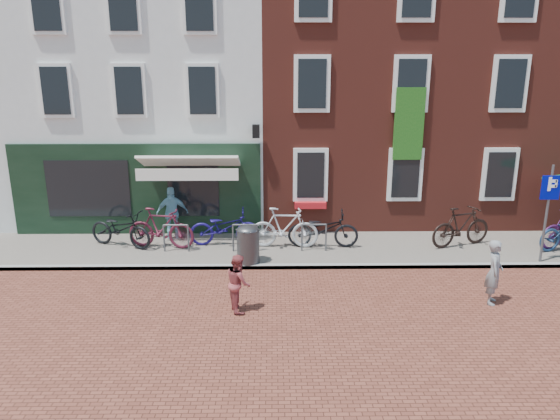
{
  "coord_description": "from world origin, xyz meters",
  "views": [
    {
      "loc": [
        -0.68,
        -13.06,
        5.28
      ],
      "look_at": [
        -0.5,
        0.61,
        1.5
      ],
      "focal_mm": 33.21,
      "sensor_mm": 36.0,
      "label": 1
    }
  ],
  "objects_px": {
    "bicycle_0": "(120,229)",
    "bicycle_1": "(161,228)",
    "parking_sign": "(549,201)",
    "bicycle_5": "(461,227)",
    "woman": "(494,272)",
    "cafe_person": "(172,213)",
    "litter_bin": "(248,242)",
    "bicycle_4": "(323,229)",
    "bicycle_3": "(284,228)",
    "boy": "(238,283)",
    "bicycle_2": "(225,227)"
  },
  "relations": [
    {
      "from": "bicycle_3",
      "to": "bicycle_5",
      "type": "xyz_separation_m",
      "value": [
        5.27,
        0.03,
        0.0
      ]
    },
    {
      "from": "bicycle_1",
      "to": "bicycle_2",
      "type": "height_order",
      "value": "bicycle_1"
    },
    {
      "from": "boy",
      "to": "litter_bin",
      "type": "bearing_deg",
      "value": -18.56
    },
    {
      "from": "parking_sign",
      "to": "bicycle_4",
      "type": "distance_m",
      "value": 6.16
    },
    {
      "from": "bicycle_2",
      "to": "bicycle_5",
      "type": "xyz_separation_m",
      "value": [
        7.05,
        -0.21,
        0.06
      ]
    },
    {
      "from": "litter_bin",
      "to": "bicycle_2",
      "type": "relative_size",
      "value": 0.54
    },
    {
      "from": "litter_bin",
      "to": "bicycle_2",
      "type": "bearing_deg",
      "value": 117.62
    },
    {
      "from": "parking_sign",
      "to": "bicycle_5",
      "type": "bearing_deg",
      "value": 143.47
    },
    {
      "from": "bicycle_0",
      "to": "bicycle_1",
      "type": "distance_m",
      "value": 1.24
    },
    {
      "from": "boy",
      "to": "bicycle_1",
      "type": "xyz_separation_m",
      "value": [
        -2.53,
        3.93,
        0.05
      ]
    },
    {
      "from": "woman",
      "to": "cafe_person",
      "type": "distance_m",
      "value": 9.36
    },
    {
      "from": "bicycle_5",
      "to": "bicycle_1",
      "type": "bearing_deg",
      "value": 70.66
    },
    {
      "from": "parking_sign",
      "to": "bicycle_4",
      "type": "bearing_deg",
      "value": 167.47
    },
    {
      "from": "cafe_person",
      "to": "bicycle_5",
      "type": "height_order",
      "value": "cafe_person"
    },
    {
      "from": "woman",
      "to": "bicycle_5",
      "type": "xyz_separation_m",
      "value": [
        0.54,
        3.67,
        -0.05
      ]
    },
    {
      "from": "bicycle_3",
      "to": "bicycle_4",
      "type": "distance_m",
      "value": 1.16
    },
    {
      "from": "bicycle_0",
      "to": "bicycle_1",
      "type": "bearing_deg",
      "value": -73.63
    },
    {
      "from": "litter_bin",
      "to": "bicycle_2",
      "type": "xyz_separation_m",
      "value": [
        -0.77,
        1.47,
        -0.04
      ]
    },
    {
      "from": "parking_sign",
      "to": "boy",
      "type": "bearing_deg",
      "value": -162.08
    },
    {
      "from": "cafe_person",
      "to": "bicycle_2",
      "type": "distance_m",
      "value": 1.82
    },
    {
      "from": "parking_sign",
      "to": "bicycle_3",
      "type": "height_order",
      "value": "parking_sign"
    },
    {
      "from": "bicycle_1",
      "to": "bicycle_5",
      "type": "distance_m",
      "value": 8.91
    },
    {
      "from": "cafe_person",
      "to": "bicycle_5",
      "type": "bearing_deg",
      "value": 162.13
    },
    {
      "from": "bicycle_3",
      "to": "bicycle_1",
      "type": "bearing_deg",
      "value": 93.64
    },
    {
      "from": "litter_bin",
      "to": "bicycle_3",
      "type": "height_order",
      "value": "bicycle_3"
    },
    {
      "from": "woman",
      "to": "bicycle_5",
      "type": "bearing_deg",
      "value": 13.72
    },
    {
      "from": "parking_sign",
      "to": "bicycle_2",
      "type": "relative_size",
      "value": 1.3
    },
    {
      "from": "parking_sign",
      "to": "cafe_person",
      "type": "xyz_separation_m",
      "value": [
        -10.51,
        2.18,
        -0.9
      ]
    },
    {
      "from": "woman",
      "to": "bicycle_0",
      "type": "height_order",
      "value": "woman"
    },
    {
      "from": "parking_sign",
      "to": "bicycle_2",
      "type": "bearing_deg",
      "value": 170.16
    },
    {
      "from": "bicycle_3",
      "to": "boy",
      "type": "bearing_deg",
      "value": 168.09
    },
    {
      "from": "bicycle_1",
      "to": "bicycle_3",
      "type": "xyz_separation_m",
      "value": [
        3.64,
        -0.01,
        0.0
      ]
    },
    {
      "from": "parking_sign",
      "to": "boy",
      "type": "height_order",
      "value": "parking_sign"
    },
    {
      "from": "bicycle_3",
      "to": "bicycle_4",
      "type": "bearing_deg",
      "value": -85.04
    },
    {
      "from": "litter_bin",
      "to": "parking_sign",
      "type": "bearing_deg",
      "value": -0.43
    },
    {
      "from": "woman",
      "to": "bicycle_3",
      "type": "xyz_separation_m",
      "value": [
        -4.73,
        3.63,
        -0.05
      ]
    },
    {
      "from": "parking_sign",
      "to": "bicycle_0",
      "type": "distance_m",
      "value": 12.06
    },
    {
      "from": "litter_bin",
      "to": "bicycle_3",
      "type": "distance_m",
      "value": 1.59
    },
    {
      "from": "cafe_person",
      "to": "bicycle_5",
      "type": "distance_m",
      "value": 8.77
    },
    {
      "from": "bicycle_2",
      "to": "bicycle_1",
      "type": "bearing_deg",
      "value": 94.51
    },
    {
      "from": "bicycle_3",
      "to": "bicycle_5",
      "type": "relative_size",
      "value": 1.0
    },
    {
      "from": "bicycle_2",
      "to": "bicycle_5",
      "type": "bearing_deg",
      "value": -94.49
    },
    {
      "from": "woman",
      "to": "bicycle_3",
      "type": "height_order",
      "value": "woman"
    },
    {
      "from": "boy",
      "to": "bicycle_0",
      "type": "height_order",
      "value": "boy"
    },
    {
      "from": "boy",
      "to": "bicycle_1",
      "type": "height_order",
      "value": "bicycle_1"
    },
    {
      "from": "parking_sign",
      "to": "bicycle_5",
      "type": "distance_m",
      "value": 2.48
    },
    {
      "from": "bicycle_5",
      "to": "bicycle_4",
      "type": "bearing_deg",
      "value": 70.62
    },
    {
      "from": "bicycle_3",
      "to": "bicycle_5",
      "type": "height_order",
      "value": "same"
    },
    {
      "from": "cafe_person",
      "to": "bicycle_4",
      "type": "relative_size",
      "value": 0.79
    },
    {
      "from": "parking_sign",
      "to": "bicycle_3",
      "type": "bearing_deg",
      "value": 169.66
    }
  ]
}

